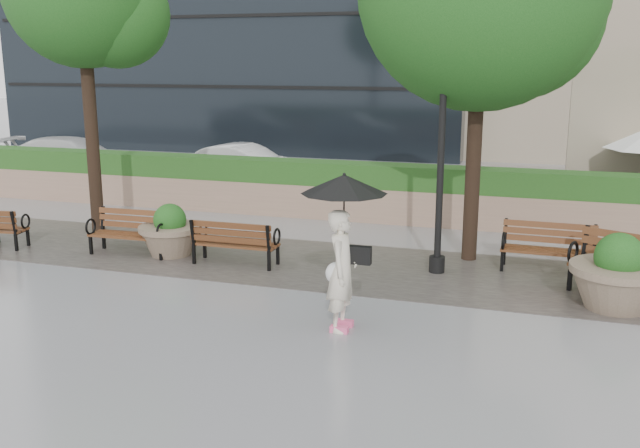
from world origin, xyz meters
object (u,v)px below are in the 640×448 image
(bench_2, at_px, (236,252))
(car_left, at_px, (74,159))
(bench_4, at_px, (631,281))
(lamppost, at_px, (441,168))
(bench_1, at_px, (131,242))
(car_right, at_px, (245,165))
(planter_right, at_px, (617,280))
(bench_3, at_px, (548,258))
(planter_left, at_px, (171,235))
(pedestrian, at_px, (343,237))

(bench_2, distance_m, car_left, 11.57)
(bench_4, height_order, lamppost, lamppost)
(bench_1, xyz_separation_m, car_right, (-1.11, 8.05, 0.36))
(bench_2, xyz_separation_m, bench_4, (6.82, 0.16, 0.05))
(lamppost, bearing_deg, car_right, 133.29)
(planter_right, bearing_deg, bench_3, 120.67)
(bench_1, height_order, planter_right, planter_right)
(car_left, relative_size, car_right, 1.24)
(bench_1, height_order, bench_2, bench_1)
(planter_left, xyz_separation_m, pedestrian, (4.27, -2.72, 0.94))
(bench_1, relative_size, lamppost, 0.38)
(bench_3, xyz_separation_m, pedestrian, (-2.74, -3.78, 1.08))
(bench_2, height_order, planter_right, planter_right)
(planter_left, bearing_deg, bench_4, -0.39)
(bench_2, bearing_deg, planter_left, -8.70)
(car_left, xyz_separation_m, car_right, (5.59, 0.74, -0.06))
(bench_2, relative_size, lamppost, 0.37)
(bench_4, bearing_deg, planter_left, -156.45)
(bench_2, distance_m, bench_4, 6.82)
(planter_left, distance_m, pedestrian, 5.15)
(bench_4, bearing_deg, bench_1, -155.19)
(car_left, bearing_deg, pedestrian, -140.99)
(pedestrian, bearing_deg, lamppost, -14.91)
(bench_3, xyz_separation_m, bench_4, (1.29, -1.11, 0.04))
(bench_1, relative_size, bench_2, 1.02)
(planter_left, distance_m, car_right, 8.08)
(car_left, xyz_separation_m, pedestrian, (11.73, -9.84, 0.67))
(car_left, height_order, car_right, car_left)
(bench_1, xyz_separation_m, pedestrian, (5.03, -2.53, 1.08))
(bench_4, bearing_deg, pedestrian, -122.57)
(bench_2, xyz_separation_m, pedestrian, (2.79, -2.50, 1.09))
(bench_4, xyz_separation_m, planter_right, (-0.27, -0.59, 0.17))
(bench_1, relative_size, planter_left, 1.33)
(bench_1, bearing_deg, bench_3, 7.55)
(bench_3, xyz_separation_m, planter_right, (1.01, -1.71, 0.21))
(bench_1, distance_m, planter_left, 0.80)
(bench_2, bearing_deg, bench_4, -178.86)
(bench_3, bearing_deg, car_left, 158.47)
(bench_1, height_order, pedestrian, pedestrian)
(bench_3, bearing_deg, bench_2, -165.79)
(bench_4, distance_m, pedestrian, 4.94)
(lamppost, bearing_deg, bench_4, -8.74)
(bench_4, relative_size, lamppost, 0.47)
(planter_left, height_order, car_right, car_right)
(bench_3, height_order, bench_4, bench_4)
(car_right, xyz_separation_m, pedestrian, (6.14, -10.57, 0.72))
(bench_2, height_order, car_left, car_left)
(car_right, bearing_deg, bench_4, -119.63)
(planter_left, bearing_deg, bench_1, -165.66)
(bench_2, distance_m, pedestrian, 3.90)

